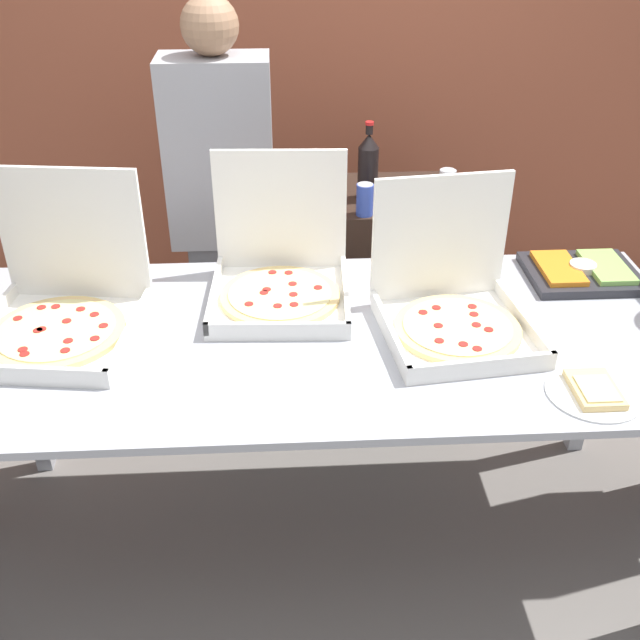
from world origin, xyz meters
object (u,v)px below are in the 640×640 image
object	(u,v)px
pizza_box_near_left	(280,274)
soda_can_colored	(365,200)
person_guest_plaid	(224,221)
veggie_tray	(582,272)
soda_bottle	(368,166)
paper_plate_front_left	(594,391)
pizza_box_near_right	(61,307)
soda_can_silver	(447,185)
pizza_box_far_left	(453,306)

from	to	relation	value
pizza_box_near_left	soda_can_colored	bearing A→B (deg)	58.70
pizza_box_near_left	soda_can_colored	size ratio (longest dim) A/B	3.84
person_guest_plaid	veggie_tray	bearing A→B (deg)	158.19
soda_bottle	person_guest_plaid	xyz separation A→B (m)	(-0.57, -0.08, -0.18)
paper_plate_front_left	person_guest_plaid	distance (m)	1.56
pizza_box_near_right	person_guest_plaid	bearing A→B (deg)	65.95
paper_plate_front_left	soda_can_silver	size ratio (longest dim) A/B	2.09
pizza_box_far_left	person_guest_plaid	bearing A→B (deg)	126.29
veggie_tray	pizza_box_near_right	bearing A→B (deg)	-171.92
pizza_box_near_right	pizza_box_near_left	xyz separation A→B (m)	(0.66, 0.18, -0.00)
pizza_box_far_left	soda_can_colored	distance (m)	0.75
pizza_box_near_left	paper_plate_front_left	world-z (taller)	pizza_box_near_left
veggie_tray	soda_can_silver	bearing A→B (deg)	123.23
soda_can_colored	person_guest_plaid	world-z (taller)	person_guest_plaid
paper_plate_front_left	soda_can_silver	bearing A→B (deg)	97.97
paper_plate_front_left	person_guest_plaid	xyz separation A→B (m)	(-1.06, 1.15, 0.01)
veggie_tray	person_guest_plaid	world-z (taller)	person_guest_plaid
pizza_box_near_right	person_guest_plaid	distance (m)	0.87
soda_bottle	soda_can_colored	world-z (taller)	soda_bottle
pizza_box_near_left	veggie_tray	bearing A→B (deg)	6.12
person_guest_plaid	soda_bottle	bearing A→B (deg)	-171.60
veggie_tray	pizza_box_far_left	bearing A→B (deg)	-150.39
veggie_tray	soda_can_colored	distance (m)	0.83
veggie_tray	paper_plate_front_left	bearing A→B (deg)	-106.82
pizza_box_near_right	veggie_tray	distance (m)	1.72
pizza_box_near_right	soda_bottle	world-z (taller)	pizza_box_near_right
soda_can_silver	soda_can_colored	size ratio (longest dim) A/B	1.00
pizza_box_near_right	pizza_box_near_left	size ratio (longest dim) A/B	1.11
soda_can_silver	pizza_box_near_left	bearing A→B (deg)	-137.10
pizza_box_near_left	person_guest_plaid	size ratio (longest dim) A/B	0.27
pizza_box_near_left	soda_bottle	world-z (taller)	pizza_box_near_left
pizza_box_far_left	soda_can_colored	world-z (taller)	pizza_box_far_left
pizza_box_near_left	soda_can_silver	size ratio (longest dim) A/B	3.84
pizza_box_far_left	soda_bottle	bearing A→B (deg)	94.03
pizza_box_near_left	pizza_box_far_left	bearing A→B (deg)	-20.99
soda_can_silver	paper_plate_front_left	bearing A→B (deg)	-82.03
pizza_box_near_left	paper_plate_front_left	size ratio (longest dim) A/B	1.84
soda_bottle	soda_can_silver	xyz separation A→B (m)	(0.31, -0.03, -0.07)
pizza_box_near_right	paper_plate_front_left	size ratio (longest dim) A/B	2.04
veggie_tray	pizza_box_near_left	bearing A→B (deg)	-176.42
pizza_box_near_right	veggie_tray	xyz separation A→B (m)	(1.70, 0.24, -0.06)
paper_plate_front_left	soda_can_silver	world-z (taller)	soda_can_silver
pizza_box_near_right	pizza_box_far_left	bearing A→B (deg)	4.53
soda_bottle	person_guest_plaid	distance (m)	0.61
pizza_box_near_right	paper_plate_front_left	xyz separation A→B (m)	(1.50, -0.41, -0.07)
paper_plate_front_left	veggie_tray	xyz separation A→B (m)	(0.20, 0.65, 0.01)
paper_plate_front_left	soda_can_colored	distance (m)	1.20
pizza_box_far_left	person_guest_plaid	xyz separation A→B (m)	(-0.74, 0.79, -0.06)
veggie_tray	soda_bottle	bearing A→B (deg)	139.25
soda_can_colored	pizza_box_near_right	bearing A→B (deg)	-146.10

